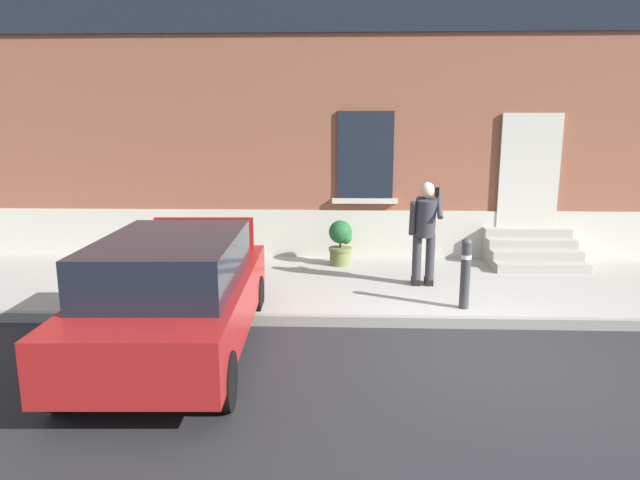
% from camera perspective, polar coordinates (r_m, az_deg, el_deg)
% --- Properties ---
extents(ground_plane, '(80.00, 80.00, 0.00)m').
position_cam_1_polar(ground_plane, '(7.30, 15.87, -11.17)').
color(ground_plane, '#232326').
extents(sidewalk, '(24.00, 3.60, 0.15)m').
position_cam_1_polar(sidewalk, '(9.87, 12.12, -4.52)').
color(sidewalk, '#99968E').
rests_on(sidewalk, ground).
extents(curb_edge, '(24.00, 0.12, 0.15)m').
position_cam_1_polar(curb_edge, '(8.13, 14.36, -8.15)').
color(curb_edge, gray).
rests_on(curb_edge, ground).
extents(building_facade, '(24.00, 1.52, 7.50)m').
position_cam_1_polar(building_facade, '(11.99, 10.83, 15.98)').
color(building_facade, brown).
rests_on(building_facade, ground).
extents(entrance_stoop, '(1.68, 1.28, 0.64)m').
position_cam_1_polar(entrance_stoop, '(11.52, 20.70, -1.09)').
color(entrance_stoop, '#9E998E').
rests_on(entrance_stoop, sidewalk).
extents(hatchback_car_red, '(1.92, 4.13, 1.50)m').
position_cam_1_polar(hatchback_car_red, '(7.01, -14.51, -5.22)').
color(hatchback_car_red, maroon).
rests_on(hatchback_car_red, ground).
extents(bollard_near_person, '(0.15, 0.15, 1.04)m').
position_cam_1_polar(bollard_near_person, '(8.35, 14.63, -3.06)').
color(bollard_near_person, '#333338').
rests_on(bollard_near_person, sidewalk).
extents(bollard_far_left, '(0.15, 0.15, 1.04)m').
position_cam_1_polar(bollard_far_left, '(8.54, -15.29, -2.76)').
color(bollard_far_left, '#333338').
rests_on(bollard_far_left, sidewalk).
extents(person_on_phone, '(0.51, 0.51, 1.74)m').
position_cam_1_polar(person_on_phone, '(9.27, 10.67, 1.31)').
color(person_on_phone, '#2D2D33').
rests_on(person_on_phone, sidewalk).
extents(planter_charcoal, '(0.44, 0.44, 0.86)m').
position_cam_1_polar(planter_charcoal, '(10.87, -8.48, -0.03)').
color(planter_charcoal, '#2D2D30').
rests_on(planter_charcoal, sidewalk).
extents(planter_olive, '(0.44, 0.44, 0.86)m').
position_cam_1_polar(planter_olive, '(10.64, 2.13, -0.16)').
color(planter_olive, '#606B38').
rests_on(planter_olive, sidewalk).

